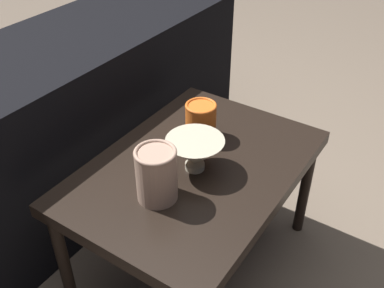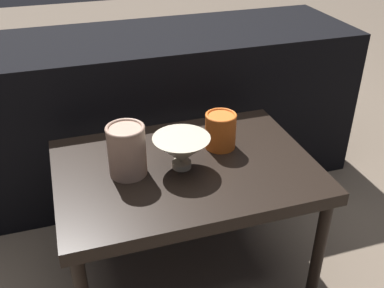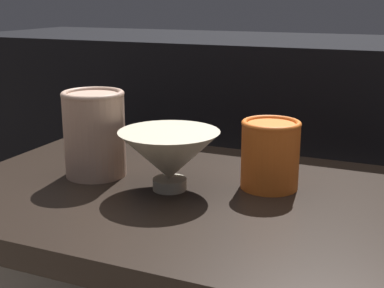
# 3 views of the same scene
# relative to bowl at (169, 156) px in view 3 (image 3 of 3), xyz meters

# --- Properties ---
(table) EXTENTS (0.76, 0.53, 0.43)m
(table) POSITION_rel_bowl_xyz_m (0.01, 0.01, -0.10)
(table) COLOR black
(table) RESTS_ON ground_plane
(couch_backdrop) EXTENTS (1.74, 0.50, 0.63)m
(couch_backdrop) POSITION_rel_bowl_xyz_m (0.01, 0.62, -0.17)
(couch_backdrop) COLOR black
(couch_backdrop) RESTS_ON ground_plane
(bowl) EXTENTS (0.17, 0.17, 0.10)m
(bowl) POSITION_rel_bowl_xyz_m (0.00, 0.00, 0.00)
(bowl) COLOR #B2A88E
(bowl) RESTS_ON table
(vase_textured_left) EXTENTS (0.11, 0.11, 0.15)m
(vase_textured_left) POSITION_rel_bowl_xyz_m (-0.15, 0.02, 0.02)
(vase_textured_left) COLOR tan
(vase_textured_left) RESTS_ON table
(vase_colorful_right) EXTENTS (0.10, 0.10, 0.11)m
(vase_colorful_right) POSITION_rel_bowl_xyz_m (0.15, 0.07, 0.00)
(vase_colorful_right) COLOR orange
(vase_colorful_right) RESTS_ON table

